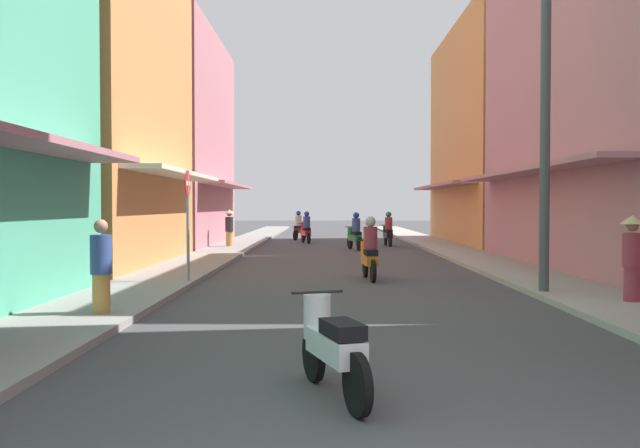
{
  "coord_description": "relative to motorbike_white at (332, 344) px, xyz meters",
  "views": [
    {
      "loc": [
        -0.6,
        -3.26,
        1.83
      ],
      "look_at": [
        -0.76,
        20.56,
        1.2
      ],
      "focal_mm": 37.89,
      "sensor_mm": 36.0,
      "label": 1
    }
  ],
  "objects": [
    {
      "name": "pedestrian_midway",
      "position": [
        -4.14,
        22.26,
        0.45
      ],
      "size": [
        0.44,
        0.44,
        1.68
      ],
      "color": "#BF8C3F",
      "rests_on": "ground"
    },
    {
      "name": "sidewalk_left",
      "position": [
        -4.03,
        19.7,
        -0.44
      ],
      "size": [
        1.97,
        61.78,
        0.12
      ],
      "primitive_type": "cube",
      "color": "gray",
      "rests_on": "ground"
    },
    {
      "name": "motorbike_red",
      "position": [
        -0.99,
        26.76,
        0.2
      ],
      "size": [
        0.66,
        1.77,
        1.58
      ],
      "color": "black",
      "rests_on": "ground"
    },
    {
      "name": "street_sign_no_entry",
      "position": [
        -3.19,
        8.94,
        1.21
      ],
      "size": [
        0.07,
        0.6,
        2.65
      ],
      "color": "gray",
      "rests_on": "ground"
    },
    {
      "name": "motorbike_black",
      "position": [
        2.82,
        24.31,
        0.2
      ],
      "size": [
        0.55,
        1.81,
        1.58
      ],
      "color": "black",
      "rests_on": "ground"
    },
    {
      "name": "pedestrian_crossing",
      "position": [
        5.45,
        5.64,
        0.44
      ],
      "size": [
        0.44,
        0.44,
        1.67
      ],
      "color": "#99333F",
      "rests_on": "ground"
    },
    {
      "name": "ground_plane",
      "position": [
        0.53,
        19.7,
        -0.5
      ],
      "size": [
        118.31,
        118.31,
        0.0
      ],
      "primitive_type": "plane",
      "color": "#424244"
    },
    {
      "name": "motorbike_maroon",
      "position": [
        -1.42,
        30.08,
        0.2
      ],
      "size": [
        0.77,
        1.73,
        1.58
      ],
      "color": "black",
      "rests_on": "ground"
    },
    {
      "name": "sidewalk_right",
      "position": [
        5.09,
        19.7,
        -0.44
      ],
      "size": [
        1.97,
        61.78,
        0.12
      ],
      "primitive_type": "cube",
      "color": "#9E9991",
      "rests_on": "ground"
    },
    {
      "name": "building_left_mid",
      "position": [
        -8.01,
        13.98,
        4.76
      ],
      "size": [
        7.05,
        9.53,
        10.55
      ],
      "color": "#D88C4C",
      "rests_on": "ground"
    },
    {
      "name": "utility_pole",
      "position": [
        4.35,
        7.13,
        3.55
      ],
      "size": [
        0.2,
        1.2,
        7.95
      ],
      "color": "#4C4C4F",
      "rests_on": "ground"
    },
    {
      "name": "building_left_far",
      "position": [
        -8.01,
        24.89,
        4.35
      ],
      "size": [
        7.05,
        11.24,
        9.71
      ],
      "color": "#B7727F",
      "rests_on": "ground"
    },
    {
      "name": "pedestrian_far",
      "position": [
        -3.65,
        4.29,
        0.3
      ],
      "size": [
        0.34,
        0.34,
        1.62
      ],
      "color": "#BF8C3F",
      "rests_on": "ground"
    },
    {
      "name": "motorbike_green",
      "position": [
        1.19,
        21.67,
        0.2
      ],
      "size": [
        0.7,
        1.76,
        1.58
      ],
      "color": "black",
      "rests_on": "ground"
    },
    {
      "name": "building_right_far",
      "position": [
        9.07,
        26.25,
        4.71
      ],
      "size": [
        7.05,
        12.93,
        10.45
      ],
      "color": "#D88C4C",
      "rests_on": "ground"
    },
    {
      "name": "motorbike_orange",
      "position": [
        1.04,
        10.2,
        0.2
      ],
      "size": [
        0.55,
        1.81,
        1.58
      ],
      "color": "black",
      "rests_on": "ground"
    },
    {
      "name": "motorbike_white",
      "position": [
        0.0,
        0.0,
        0.0
      ],
      "size": [
        0.75,
        1.74,
        0.96
      ],
      "color": "black",
      "rests_on": "ground"
    }
  ]
}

